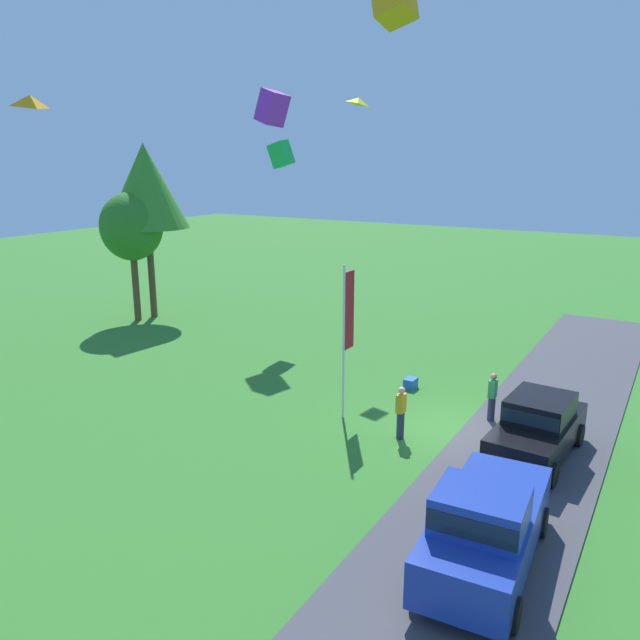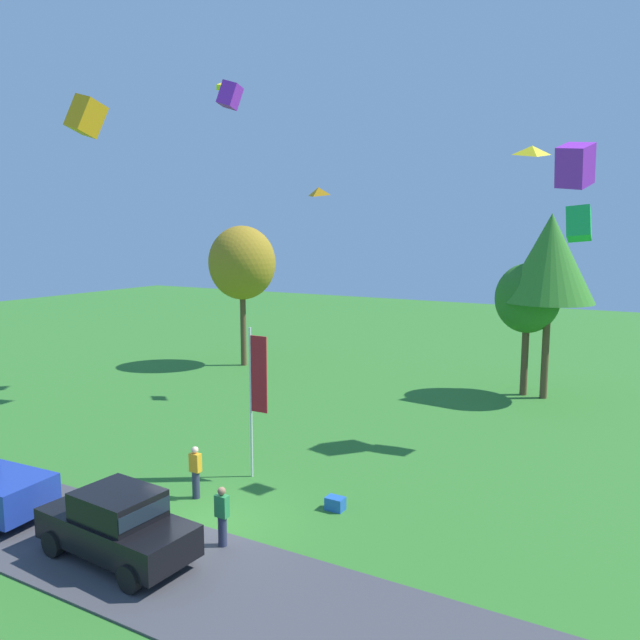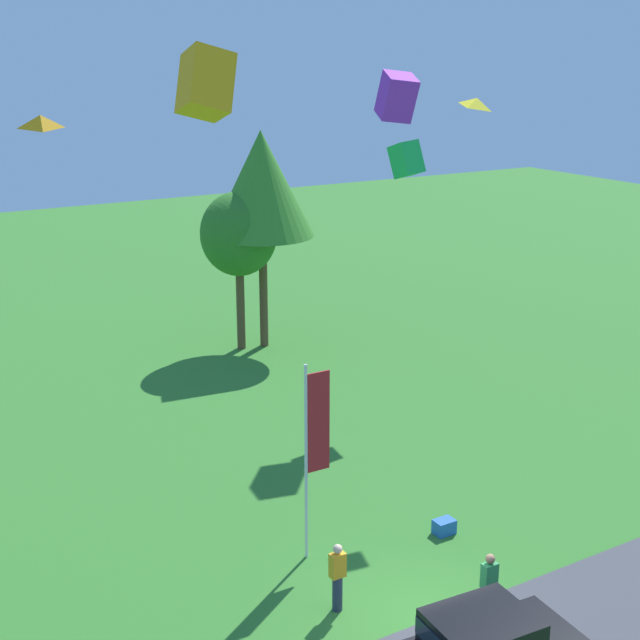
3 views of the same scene
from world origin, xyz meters
name	(u,v)px [view 3 (image 3 of 3)]	position (x,y,z in m)	size (l,w,h in m)	color
ground_plane	(421,619)	(0.00, 0.00, 0.00)	(120.00, 120.00, 0.00)	#337528
person_beside_suv	(489,587)	(1.25, -0.79, 0.88)	(0.36, 0.24, 1.71)	#2D334C
person_watching_sky	(337,577)	(-1.47, 1.29, 0.88)	(0.36, 0.24, 1.71)	#2D334C
tree_lone_near	(239,235)	(4.92, 19.58, 5.03)	(3.25, 3.25, 6.86)	brown
tree_right_of_center	(261,184)	(5.95, 19.41, 7.10)	(4.43, 4.43, 9.34)	brown
flag_banner	(314,436)	(-0.72, 3.62, 3.32)	(0.71, 0.08, 5.25)	silver
cooler_box	(444,527)	(2.80, 2.73, 0.20)	(0.56, 0.40, 0.40)	blue
kite_box_mid_center	(397,97)	(7.82, 12.45, 10.91)	(1.08, 1.08, 1.52)	purple
kite_diamond_over_trees	(41,122)	(-4.20, 13.99, 10.41)	(1.01, 0.70, 0.40)	orange
kite_diamond_low_drifter	(477,103)	(7.22, 7.44, 10.96)	(0.89, 0.79, 0.28)	yellow
kite_box_near_flag	(206,83)	(-4.68, 0.44, 11.94)	(0.74, 0.74, 1.04)	orange
kite_box_high_right	(406,159)	(8.10, 12.17, 8.73)	(0.84, 0.84, 1.17)	green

